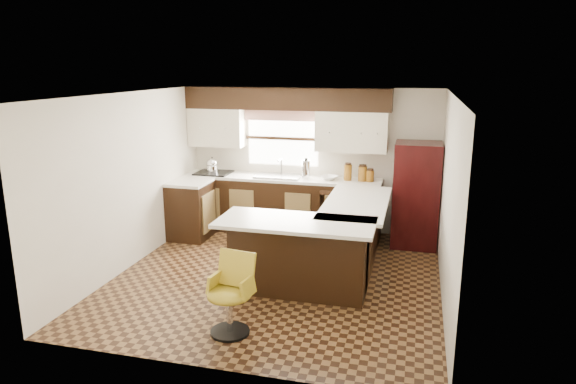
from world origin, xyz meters
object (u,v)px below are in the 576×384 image
(peninsula_return, at_px, (299,257))
(bar_chair, at_px, (229,296))
(refrigerator, at_px, (416,195))
(peninsula_long, at_px, (352,236))

(peninsula_return, bearing_deg, bar_chair, -111.47)
(refrigerator, bearing_deg, peninsula_return, -122.68)
(bar_chair, bearing_deg, refrigerator, 70.20)
(peninsula_long, height_order, refrigerator, refrigerator)
(peninsula_long, xyz_separation_m, peninsula_return, (-0.53, -0.97, 0.00))
(peninsula_long, height_order, peninsula_return, same)
(refrigerator, bearing_deg, bar_chair, -118.91)
(peninsula_return, xyz_separation_m, refrigerator, (1.36, 2.12, 0.36))
(peninsula_long, distance_m, bar_chair, 2.38)
(peninsula_long, bearing_deg, peninsula_return, -118.30)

